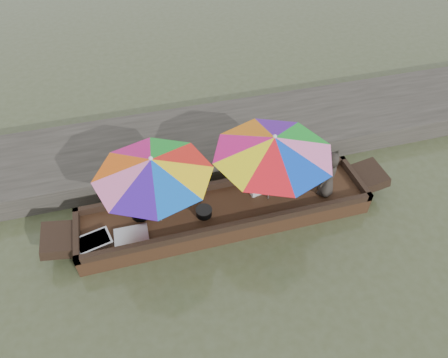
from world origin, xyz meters
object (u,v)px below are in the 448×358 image
object	(u,v)px
charcoal_grill	(204,212)
umbrella_stern	(271,169)
tray_crayfish	(94,242)
supply_bag	(257,187)
vendor	(329,174)
cooking_pot	(141,212)
tray_scallop	(131,236)
umbrella_bow	(156,191)
boat_hull	(225,213)

from	to	relation	value
charcoal_grill	umbrella_stern	bearing A→B (deg)	3.70
tray_crayfish	umbrella_stern	bearing A→B (deg)	3.64
tray_crayfish	supply_bag	world-z (taller)	supply_bag
tray_crayfish	vendor	size ratio (longest dim) A/B	0.60
tray_crayfish	supply_bag	distance (m)	3.18
cooking_pot	charcoal_grill	world-z (taller)	cooking_pot
supply_bag	vendor	distance (m)	1.39
cooking_pot	tray_scallop	xyz separation A→B (m)	(-0.23, -0.46, -0.06)
tray_scallop	vendor	bearing A→B (deg)	1.37
cooking_pot	umbrella_bow	bearing A→B (deg)	-32.69
cooking_pot	tray_crayfish	size ratio (longest dim) A/B	0.59
umbrella_stern	supply_bag	bearing A→B (deg)	127.26
vendor	umbrella_bow	size ratio (longest dim) A/B	0.49
tray_crayfish	vendor	world-z (taller)	vendor
tray_scallop	umbrella_stern	distance (m)	2.78
cooking_pot	tray_scallop	bearing A→B (deg)	-116.47
boat_hull	tray_crayfish	world-z (taller)	tray_crayfish
tray_scallop	umbrella_stern	bearing A→B (deg)	5.11
supply_bag	umbrella_stern	size ratio (longest dim) A/B	0.13
cooking_pot	vendor	world-z (taller)	vendor
cooking_pot	boat_hull	bearing A→B (deg)	-7.90
boat_hull	tray_scallop	xyz separation A→B (m)	(-1.80, -0.24, 0.21)
cooking_pot	vendor	xyz separation A→B (m)	(3.56, -0.37, 0.41)
cooking_pot	charcoal_grill	xyz separation A→B (m)	(1.13, -0.30, -0.02)
boat_hull	tray_crayfish	distance (m)	2.47
umbrella_bow	umbrella_stern	size ratio (longest dim) A/B	0.92
tray_crayfish	supply_bag	bearing A→B (deg)	7.82
boat_hull	vendor	xyz separation A→B (m)	(1.99, -0.15, 0.67)
umbrella_bow	supply_bag	bearing A→B (deg)	6.54
umbrella_bow	boat_hull	bearing A→B (deg)	0.00
boat_hull	tray_crayfish	xyz separation A→B (m)	(-2.45, -0.21, 0.22)
tray_scallop	umbrella_bow	xyz separation A→B (m)	(0.57, 0.24, 0.74)
tray_crayfish	umbrella_stern	xyz separation A→B (m)	(3.31, 0.21, 0.73)
cooking_pot	supply_bag	world-z (taller)	supply_bag
tray_crayfish	umbrella_stern	size ratio (longest dim) A/B	0.27
charcoal_grill	supply_bag	distance (m)	1.18
tray_crayfish	tray_scallop	world-z (taller)	tray_crayfish
tray_scallop	vendor	size ratio (longest dim) A/B	0.60
vendor	umbrella_bow	world-z (taller)	umbrella_bow
tray_crayfish	vendor	xyz separation A→B (m)	(4.44, 0.06, 0.45)
cooking_pot	umbrella_stern	world-z (taller)	umbrella_stern
umbrella_stern	charcoal_grill	bearing A→B (deg)	-176.30
tray_scallop	supply_bag	size ratio (longest dim) A/B	2.12
cooking_pot	charcoal_grill	bearing A→B (deg)	-14.92
tray_crayfish	supply_bag	size ratio (longest dim) A/B	2.12
charcoal_grill	vendor	bearing A→B (deg)	-1.51
tray_scallop	umbrella_bow	distance (m)	0.97
cooking_pot	umbrella_bow	size ratio (longest dim) A/B	0.17
tray_crayfish	umbrella_bow	xyz separation A→B (m)	(1.22, 0.21, 0.73)
tray_crayfish	vendor	distance (m)	4.46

